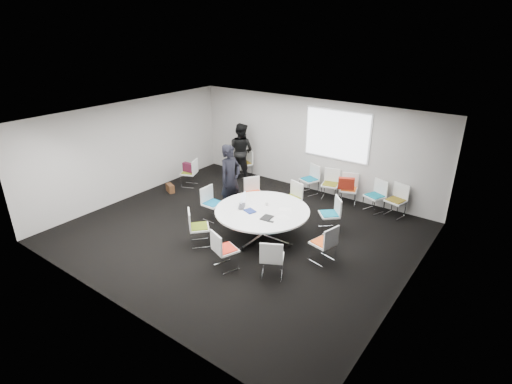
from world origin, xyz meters
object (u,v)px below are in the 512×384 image
Objects in this scene: chair_ring_d at (254,199)px; chair_back_c at (348,195)px; chair_ring_b at (329,221)px; laptop at (244,206)px; chair_back_b at (330,190)px; cup at (267,204)px; chair_ring_h at (272,265)px; conference_table at (262,217)px; chair_ring_a at (323,250)px; chair_back_e at (395,206)px; chair_ring_g at (225,257)px; chair_spare_left at (190,178)px; chair_ring_e at (213,209)px; person_back at (241,151)px; chair_back_a at (309,185)px; brown_bag at (170,188)px; chair_ring_c at (291,204)px; chair_ring_f at (199,234)px; chair_back_d at (374,202)px; maroon_bag at (189,167)px; chair_person_back at (244,168)px; person_main at (230,180)px.

chair_ring_d and chair_back_c have the same top height.
laptop is at bearing 87.83° from chair_ring_b.
chair_back_b is 1.00× the size of chair_back_c.
chair_ring_h is at bearing -51.73° from cup.
chair_ring_a reaches higher than conference_table.
chair_ring_b is at bearing 73.73° from chair_back_e.
chair_back_b is at bearing -43.99° from laptop.
cup is at bearing 116.76° from chair_ring_g.
laptop is at bearing -136.92° from chair_spare_left.
person_back is (-1.29, 2.85, 0.65)m from chair_ring_e.
chair_ring_g is 4.58m from chair_back_a.
chair_ring_d is 2.85m from brown_bag.
chair_back_a reaches higher than conference_table.
chair_ring_c is (-0.10, 1.49, -0.27)m from conference_table.
chair_ring_f is 1.19m from chair_ring_g.
chair_back_d is 0.56m from chair_back_e.
person_back is (-1.91, 4.01, 0.65)m from chair_ring_f.
chair_back_d is at bearing 61.00° from conference_table.
chair_ring_b is 2.35m from chair_back_a.
chair_ring_g is 4.57m from chair_back_b.
chair_ring_c is 2.79m from chair_ring_f.
chair_ring_b is 3.02m from chair_ring_e.
chair_ring_a is at bearing 63.75° from chair_ring_f.
chair_ring_b is at bearing 39.19° from cup.
maroon_bag is (-5.42, 1.38, 0.34)m from chair_ring_a.
chair_ring_h is at bearing 75.93° from chair_back_c.
chair_back_a is 2.60m from chair_back_e.
chair_back_b is 0.48× the size of person_back.
chair_ring_a is 5.61m from brown_bag.
laptop is at bearing 151.00° from chair_person_back.
brown_bag is at bearing 90.92° from chair_person_back.
chair_spare_left is at bearing 48.79° from chair_back_a.
chair_back_d is 3.25m from cup.
chair_spare_left is at bearing 87.29° from chair_person_back.
chair_ring_g is 1.00× the size of chair_person_back.
chair_ring_c is 2.20× the size of maroon_bag.
chair_back_d and chair_person_back have the same top height.
chair_back_b is 2.49× the size of laptop.
person_main reaches higher than chair_ring_c.
chair_ring_a is at bearing -14.29° from maroon_bag.
chair_ring_g is 9.78× the size of cup.
conference_table is 1.52m from chair_ring_c.
chair_ring_a is 2.17m from laptop.
chair_ring_d is 2.55m from person_back.
chair_back_d is 0.46× the size of person_main.
conference_table is 1.54m from chair_ring_f.
laptop is at bearing -12.05° from brown_bag.
chair_ring_a is at bearing -97.29° from person_main.
chair_back_c is 0.78m from chair_back_d.
chair_ring_a and chair_back_c have the same top height.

